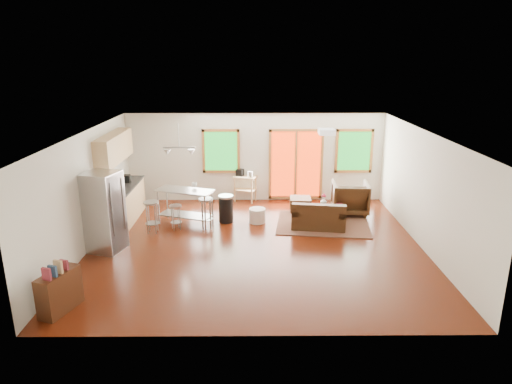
{
  "coord_description": "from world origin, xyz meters",
  "views": [
    {
      "loc": [
        -0.08,
        -9.64,
        4.18
      ],
      "look_at": [
        0.0,
        0.3,
        1.2
      ],
      "focal_mm": 32.0,
      "sensor_mm": 36.0,
      "label": 1
    }
  ],
  "objects_px": {
    "loveseat": "(318,217)",
    "coffee_table": "(326,210)",
    "rug": "(323,224)",
    "kitchen_cart": "(244,180)",
    "armchair": "(350,196)",
    "island": "(185,201)",
    "ottoman": "(300,204)",
    "refrigerator": "(104,212)"
  },
  "relations": [
    {
      "from": "rug",
      "to": "kitchen_cart",
      "type": "xyz_separation_m",
      "value": [
        -2.05,
        1.97,
        0.65
      ]
    },
    {
      "from": "rug",
      "to": "armchair",
      "type": "relative_size",
      "value": 2.37
    },
    {
      "from": "ottoman",
      "to": "kitchen_cart",
      "type": "bearing_deg",
      "value": 150.18
    },
    {
      "from": "rug",
      "to": "coffee_table",
      "type": "height_order",
      "value": "coffee_table"
    },
    {
      "from": "coffee_table",
      "to": "refrigerator",
      "type": "xyz_separation_m",
      "value": [
        -5.19,
        -1.84,
        0.59
      ]
    },
    {
      "from": "island",
      "to": "kitchen_cart",
      "type": "height_order",
      "value": "kitchen_cart"
    },
    {
      "from": "loveseat",
      "to": "refrigerator",
      "type": "height_order",
      "value": "refrigerator"
    },
    {
      "from": "ottoman",
      "to": "refrigerator",
      "type": "height_order",
      "value": "refrigerator"
    },
    {
      "from": "coffee_table",
      "to": "kitchen_cart",
      "type": "bearing_deg",
      "value": 142.06
    },
    {
      "from": "rug",
      "to": "coffee_table",
      "type": "xyz_separation_m",
      "value": [
        0.11,
        0.28,
        0.29
      ]
    },
    {
      "from": "island",
      "to": "rug",
      "type": "bearing_deg",
      "value": -1.05
    },
    {
      "from": "rug",
      "to": "kitchen_cart",
      "type": "distance_m",
      "value": 2.92
    },
    {
      "from": "armchair",
      "to": "kitchen_cart",
      "type": "bearing_deg",
      "value": -16.32
    },
    {
      "from": "loveseat",
      "to": "ottoman",
      "type": "bearing_deg",
      "value": 111.82
    },
    {
      "from": "ottoman",
      "to": "rug",
      "type": "bearing_deg",
      "value": -65.8
    },
    {
      "from": "coffee_table",
      "to": "loveseat",
      "type": "bearing_deg",
      "value": -116.92
    },
    {
      "from": "loveseat",
      "to": "ottoman",
      "type": "xyz_separation_m",
      "value": [
        -0.32,
        1.33,
        -0.09
      ]
    },
    {
      "from": "refrigerator",
      "to": "loveseat",
      "type": "bearing_deg",
      "value": 30.92
    },
    {
      "from": "ottoman",
      "to": "refrigerator",
      "type": "xyz_separation_m",
      "value": [
        -4.6,
        -2.63,
        0.7
      ]
    },
    {
      "from": "refrigerator",
      "to": "kitchen_cart",
      "type": "bearing_deg",
      "value": 65.54
    },
    {
      "from": "armchair",
      "to": "ottoman",
      "type": "height_order",
      "value": "armchair"
    },
    {
      "from": "rug",
      "to": "island",
      "type": "distance_m",
      "value": 3.59
    },
    {
      "from": "loveseat",
      "to": "rug",
      "type": "bearing_deg",
      "value": 66.81
    },
    {
      "from": "armchair",
      "to": "kitchen_cart",
      "type": "relative_size",
      "value": 1.01
    },
    {
      "from": "kitchen_cart",
      "to": "loveseat",
      "type": "bearing_deg",
      "value": -49.65
    },
    {
      "from": "kitchen_cart",
      "to": "island",
      "type": "bearing_deg",
      "value": -127.96
    },
    {
      "from": "coffee_table",
      "to": "ottoman",
      "type": "bearing_deg",
      "value": 127.0
    },
    {
      "from": "ottoman",
      "to": "kitchen_cart",
      "type": "relative_size",
      "value": 0.59
    },
    {
      "from": "ottoman",
      "to": "island",
      "type": "height_order",
      "value": "island"
    },
    {
      "from": "loveseat",
      "to": "refrigerator",
      "type": "xyz_separation_m",
      "value": [
        -4.92,
        -1.3,
        0.61
      ]
    },
    {
      "from": "kitchen_cart",
      "to": "coffee_table",
      "type": "bearing_deg",
      "value": -37.94
    },
    {
      "from": "loveseat",
      "to": "coffee_table",
      "type": "height_order",
      "value": "loveseat"
    },
    {
      "from": "rug",
      "to": "island",
      "type": "xyz_separation_m",
      "value": [
        -3.54,
        0.06,
        0.62
      ]
    },
    {
      "from": "ottoman",
      "to": "kitchen_cart",
      "type": "height_order",
      "value": "kitchen_cart"
    },
    {
      "from": "coffee_table",
      "to": "rug",
      "type": "bearing_deg",
      "value": -112.33
    },
    {
      "from": "refrigerator",
      "to": "island",
      "type": "xyz_separation_m",
      "value": [
        1.54,
        1.63,
        -0.26
      ]
    },
    {
      "from": "coffee_table",
      "to": "island",
      "type": "relative_size",
      "value": 0.64
    },
    {
      "from": "ottoman",
      "to": "island",
      "type": "relative_size",
      "value": 0.37
    },
    {
      "from": "loveseat",
      "to": "armchair",
      "type": "height_order",
      "value": "armchair"
    },
    {
      "from": "ottoman",
      "to": "island",
      "type": "distance_m",
      "value": 3.25
    },
    {
      "from": "refrigerator",
      "to": "kitchen_cart",
      "type": "height_order",
      "value": "refrigerator"
    },
    {
      "from": "rug",
      "to": "ottoman",
      "type": "xyz_separation_m",
      "value": [
        -0.48,
        1.07,
        0.18
      ]
    }
  ]
}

